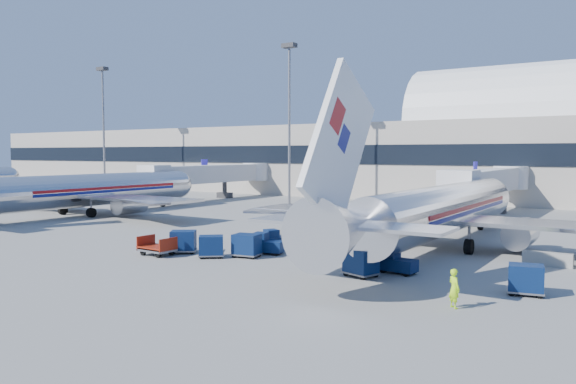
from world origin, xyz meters
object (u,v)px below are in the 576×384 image
Objects in this scene: jetbridge_mid at (216,174)px; mast_far_west at (103,111)px; cart_train_b at (211,246)px; cart_open_red at (158,249)px; jetbridge_near at (491,181)px; cart_solo_near at (361,262)px; cart_solo_far at (526,279)px; airliner_main at (438,210)px; cart_train_a at (247,245)px; barrier_near at (547,259)px; airliner_mid at (84,190)px; tug_left at (276,240)px; tug_lead at (266,244)px; cart_train_c at (183,241)px; mast_west at (289,100)px; ramp_worker at (454,288)px; tug_right at (397,262)px.

mast_far_west reaches higher than jetbridge_mid.
cart_train_b reaches higher than cart_open_red.
cart_solo_near is (1.69, -38.14, -3.06)m from jetbridge_near.
cart_solo_near is at bearing 173.44° from cart_solo_far.
jetbridge_near is 68.47m from mast_far_west.
jetbridge_near is (-2.40, 26.30, 1.00)m from airliner_main.
mast_far_west reaches higher than airliner_main.
cart_train_a is 2.46m from cart_train_b.
cart_train_b is at bearing -134.81° from airliner_main.
cart_train_a is at bearing -169.05° from cart_solo_near.
airliner_main is 12.04m from cart_solo_near.
cart_train_b is at bearing -49.89° from jetbridge_mid.
airliner_main is 75.44m from mast_far_west.
cart_train_a reaches higher than cart_solo_far.
airliner_mid is at bearing 177.13° from barrier_near.
tug_left is (-10.19, -6.82, -2.23)m from airliner_main.
tug_left is (-0.50, 2.01, -0.00)m from tug_lead.
airliner_main is 16.06× the size of cart_train_c.
mast_far_west is 8.81× the size of tug_lead.
jetbridge_near is 9.17× the size of barrier_near.
jetbridge_mid is 1.22× the size of mast_far_west.
cart_train_c is at bearing -108.15° from jetbridge_near.
barrier_near is (38.00, -28.00, -14.34)m from mast_west.
jetbridge_near is 13.77× the size of cart_solo_far.
ramp_worker is (16.08, -8.75, 0.24)m from tug_left.
ramp_worker is (21.69, -2.02, 0.46)m from cart_open_red.
barrier_near reaches higher than cart_open_red.
tug_lead is 2.07m from tug_left.
cart_train_b is at bearing -64.47° from mast_west.
mast_west is 49.45m from cart_solo_near.
barrier_near is 1.19× the size of cart_open_red.
airliner_mid is 1.65× the size of mast_far_west.
cart_train_c is 0.92× the size of cart_open_red.
cart_open_red is at bearing -35.77° from mast_far_west.
tug_lead reaches higher than cart_open_red.
cart_open_red is 21.79m from ramp_worker.
cart_train_c is at bearing -23.65° from airliner_mid.
cart_train_a is at bearing -169.42° from tug_right.
barrier_near is at bearing 27.04° from cart_open_red.
cart_train_a is 0.93× the size of cart_solo_near.
cart_train_b is at bearing -22.02° from airliner_mid.
tug_lead is at bearing -101.72° from jetbridge_near.
tug_left is at bearing 81.83° from cart_train_a.
tug_lead is at bearing -137.64° from airliner_main.
airliner_mid is at bearing 20.35° from ramp_worker.
tug_left is at bearing 170.24° from cart_solo_near.
cart_train_c is at bearing -157.78° from barrier_near.
jetbridge_near is at bearing 109.85° from barrier_near.
cart_train_c is at bearing -176.25° from cart_train_a.
cart_solo_far is 24.17m from cart_open_red.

